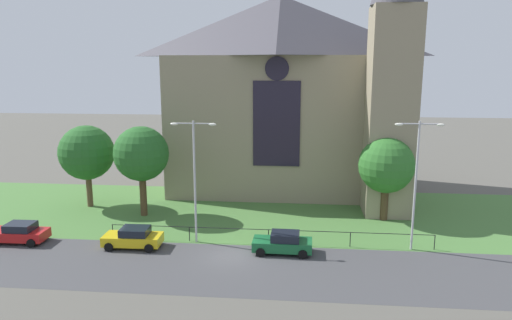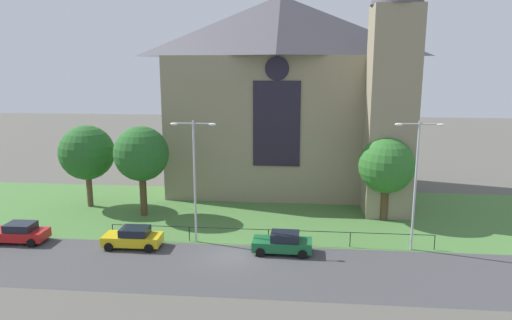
# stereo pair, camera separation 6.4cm
# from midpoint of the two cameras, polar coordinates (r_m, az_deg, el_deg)

# --- Properties ---
(ground) EXTENTS (160.00, 160.00, 0.00)m
(ground) POSITION_cam_midpoint_polar(r_m,az_deg,el_deg) (42.85, -1.00, -6.32)
(ground) COLOR #56544C
(road_asphalt) EXTENTS (120.00, 8.00, 0.01)m
(road_asphalt) POSITION_cam_midpoint_polar(r_m,az_deg,el_deg) (31.76, -3.52, -12.99)
(road_asphalt) COLOR #424244
(road_asphalt) RESTS_ON ground
(grass_verge) EXTENTS (120.00, 20.00, 0.01)m
(grass_verge) POSITION_cam_midpoint_polar(r_m,az_deg,el_deg) (40.97, -1.32, -7.18)
(grass_verge) COLOR #477538
(grass_verge) RESTS_ON ground
(church_building) EXTENTS (23.20, 16.20, 26.00)m
(church_building) POSITION_cam_midpoint_polar(r_m,az_deg,el_deg) (48.94, 3.85, 8.17)
(church_building) COLOR gray
(church_building) RESTS_ON ground
(iron_railing) EXTENTS (24.18, 0.07, 1.13)m
(iron_railing) POSITION_cam_midpoint_polar(r_m,az_deg,el_deg) (35.28, 1.58, -8.73)
(iron_railing) COLOR black
(iron_railing) RESTS_ON ground
(tree_left_near) EXTENTS (4.78, 4.78, 7.97)m
(tree_left_near) POSITION_cam_midpoint_polar(r_m,az_deg,el_deg) (41.78, -13.76, 0.70)
(tree_left_near) COLOR #4C3823
(tree_left_near) RESTS_ON ground
(tree_left_far) EXTENTS (5.06, 5.06, 7.69)m
(tree_left_far) POSITION_cam_midpoint_polar(r_m,az_deg,el_deg) (46.03, -19.89, 0.84)
(tree_left_far) COLOR brown
(tree_left_far) RESTS_ON ground
(tree_right_near) EXTENTS (4.72, 4.72, 7.18)m
(tree_right_near) POSITION_cam_midpoint_polar(r_m,az_deg,el_deg) (41.03, 15.66, -0.67)
(tree_right_near) COLOR #4C3823
(tree_right_near) RESTS_ON ground
(streetlamp_near) EXTENTS (3.37, 0.26, 9.22)m
(streetlamp_near) POSITION_cam_midpoint_polar(r_m,az_deg,el_deg) (34.59, -7.48, -0.90)
(streetlamp_near) COLOR #B2B2B7
(streetlamp_near) RESTS_ON ground
(streetlamp_far) EXTENTS (3.37, 0.26, 9.37)m
(streetlamp_far) POSITION_cam_midpoint_polar(r_m,az_deg,el_deg) (34.68, 19.01, -1.27)
(streetlamp_far) COLOR #B2B2B7
(streetlamp_far) RESTS_ON ground
(parked_car_red) EXTENTS (4.23, 2.09, 1.51)m
(parked_car_red) POSITION_cam_midpoint_polar(r_m,az_deg,el_deg) (39.86, -26.87, -7.91)
(parked_car_red) COLOR #B21919
(parked_car_red) RESTS_ON ground
(parked_car_yellow) EXTENTS (4.24, 2.09, 1.51)m
(parked_car_yellow) POSITION_cam_midpoint_polar(r_m,az_deg,el_deg) (35.86, -14.69, -9.13)
(parked_car_yellow) COLOR gold
(parked_car_yellow) RESTS_ON ground
(parked_car_green) EXTENTS (4.24, 2.10, 1.51)m
(parked_car_green) POSITION_cam_midpoint_polar(r_m,az_deg,el_deg) (33.80, 3.35, -10.05)
(parked_car_green) COLOR #196033
(parked_car_green) RESTS_ON ground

